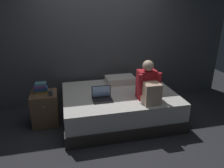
{
  "coord_description": "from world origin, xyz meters",
  "views": [
    {
      "loc": [
        -0.71,
        -3.09,
        2.04
      ],
      "look_at": [
        0.03,
        0.1,
        0.77
      ],
      "focal_mm": 34.4,
      "sensor_mm": 36.0,
      "label": 1
    }
  ],
  "objects_px": {
    "laptop": "(102,96)",
    "pillow": "(120,80)",
    "mug": "(51,93)",
    "person_sitting": "(148,86)",
    "bed": "(119,105)",
    "nightstand": "(45,108)",
    "book_stack": "(41,88)"
  },
  "relations": [
    {
      "from": "book_stack",
      "to": "mug",
      "type": "bearing_deg",
      "value": -44.98
    },
    {
      "from": "mug",
      "to": "bed",
      "type": "bearing_deg",
      "value": -0.33
    },
    {
      "from": "book_stack",
      "to": "mug",
      "type": "distance_m",
      "value": 0.24
    },
    {
      "from": "laptop",
      "to": "mug",
      "type": "relative_size",
      "value": 3.56
    },
    {
      "from": "bed",
      "to": "mug",
      "type": "xyz_separation_m",
      "value": [
        -1.17,
        0.01,
        0.36
      ]
    },
    {
      "from": "bed",
      "to": "person_sitting",
      "type": "distance_m",
      "value": 0.75
    },
    {
      "from": "laptop",
      "to": "pillow",
      "type": "height_order",
      "value": "laptop"
    },
    {
      "from": "person_sitting",
      "to": "pillow",
      "type": "xyz_separation_m",
      "value": [
        -0.23,
        0.86,
        -0.19
      ]
    },
    {
      "from": "nightstand",
      "to": "mug",
      "type": "distance_m",
      "value": 0.38
    },
    {
      "from": "nightstand",
      "to": "laptop",
      "type": "bearing_deg",
      "value": -20.38
    },
    {
      "from": "person_sitting",
      "to": "pillow",
      "type": "height_order",
      "value": "person_sitting"
    },
    {
      "from": "pillow",
      "to": "laptop",
      "type": "bearing_deg",
      "value": -126.13
    },
    {
      "from": "book_stack",
      "to": "person_sitting",
      "type": "bearing_deg",
      "value": -18.61
    },
    {
      "from": "nightstand",
      "to": "person_sitting",
      "type": "xyz_separation_m",
      "value": [
        1.68,
        -0.53,
        0.48
      ]
    },
    {
      "from": "person_sitting",
      "to": "book_stack",
      "type": "relative_size",
      "value": 2.86
    },
    {
      "from": "book_stack",
      "to": "laptop",
      "type": "bearing_deg",
      "value": -21.98
    },
    {
      "from": "pillow",
      "to": "mug",
      "type": "relative_size",
      "value": 6.22
    },
    {
      "from": "laptop",
      "to": "pillow",
      "type": "bearing_deg",
      "value": 53.87
    },
    {
      "from": "person_sitting",
      "to": "laptop",
      "type": "height_order",
      "value": "person_sitting"
    },
    {
      "from": "person_sitting",
      "to": "book_stack",
      "type": "bearing_deg",
      "value": 161.39
    },
    {
      "from": "bed",
      "to": "mug",
      "type": "distance_m",
      "value": 1.22
    },
    {
      "from": "person_sitting",
      "to": "mug",
      "type": "distance_m",
      "value": 1.61
    },
    {
      "from": "laptop",
      "to": "mug",
      "type": "bearing_deg",
      "value": 164.13
    },
    {
      "from": "person_sitting",
      "to": "mug",
      "type": "height_order",
      "value": "person_sitting"
    },
    {
      "from": "bed",
      "to": "book_stack",
      "type": "distance_m",
      "value": 1.4
    },
    {
      "from": "nightstand",
      "to": "mug",
      "type": "xyz_separation_m",
      "value": [
        0.13,
        -0.12,
        0.33
      ]
    },
    {
      "from": "bed",
      "to": "laptop",
      "type": "height_order",
      "value": "laptop"
    },
    {
      "from": "bed",
      "to": "book_stack",
      "type": "bearing_deg",
      "value": 172.69
    },
    {
      "from": "person_sitting",
      "to": "pillow",
      "type": "relative_size",
      "value": 1.17
    },
    {
      "from": "pillow",
      "to": "mug",
      "type": "distance_m",
      "value": 1.39
    },
    {
      "from": "person_sitting",
      "to": "bed",
      "type": "bearing_deg",
      "value": 132.99
    },
    {
      "from": "bed",
      "to": "person_sitting",
      "type": "xyz_separation_m",
      "value": [
        0.38,
        -0.41,
        0.51
      ]
    }
  ]
}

